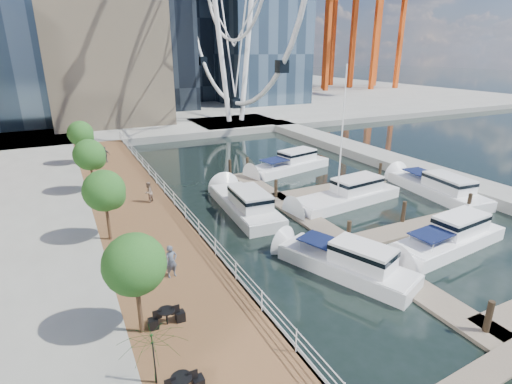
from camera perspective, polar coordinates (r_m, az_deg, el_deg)
The scene contains 15 objects.
ground at distance 21.25m, azimuth 20.43°, elevation -17.74°, with size 520.00×520.00×0.00m, color black.
boardwalk at distance 28.87m, azimuth -15.48°, elevation -5.64°, with size 6.00×60.00×1.00m, color brown.
seawall at distance 29.46m, azimuth -9.76°, elevation -4.65°, with size 0.25×60.00×1.00m, color #595954.
land_far at distance 114.32m, azimuth -20.07°, elevation 12.47°, with size 200.00×114.00×1.00m, color gray.
breakwater at distance 46.99m, azimuth 20.05°, elevation 3.66°, with size 4.00×60.00×1.00m, color gray.
pier at distance 69.62m, azimuth -2.95°, elevation 9.70°, with size 14.00×12.00×1.00m, color gray.
railing at distance 29.04m, azimuth -10.07°, elevation -2.84°, with size 0.10×60.00×1.05m, color white, non-canonical shape.
floating_docks at distance 32.13m, azimuth 17.71°, elevation -3.24°, with size 16.00×34.00×2.60m.
port_cranes at distance 134.06m, azimuth 11.69°, elevation 22.48°, with size 40.00×52.00×38.00m.
street_trees at distance 26.29m, azimuth -20.88°, elevation 0.16°, with size 2.60×42.60×4.60m.
yacht_foreground at distance 29.79m, azimuth 25.66°, elevation -7.21°, with size 2.62×9.78×2.15m, color white, non-canonical shape.
pedestrian_near at distance 21.91m, azimuth -12.00°, elevation -9.68°, with size 0.66×0.43×1.81m, color #495162.
pedestrian_mid at distance 32.75m, azimuth -15.12°, elevation -0.04°, with size 0.81×0.63×1.66m, color #846A5B.
pedestrian_far at distance 45.99m, azimuth -20.74°, elevation 5.01°, with size 1.01×0.42×1.73m, color #30353C.
moored_yachts at distance 34.15m, azimuth 13.09°, elevation -2.33°, with size 21.14×37.07×11.50m.
Camera 1 is at (-13.31, -10.91, 12.47)m, focal length 28.00 mm.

